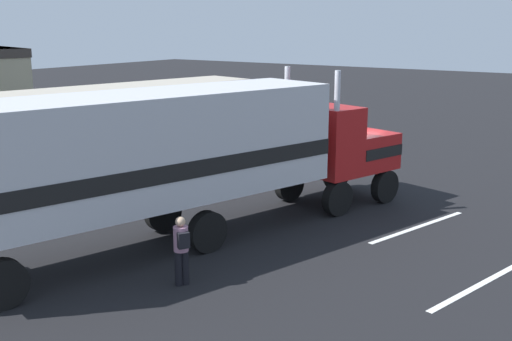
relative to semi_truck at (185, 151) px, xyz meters
name	(u,v)px	position (x,y,z in m)	size (l,w,h in m)	color
ground_plane	(334,198)	(6.03, -1.43, -2.52)	(120.00, 120.00, 0.00)	black
lane_stripe_near	(418,227)	(4.64, -4.93, -2.52)	(4.40, 0.16, 0.01)	silver
lane_stripe_mid	(482,283)	(1.51, -7.58, -2.52)	(4.40, 0.16, 0.01)	silver
semi_truck	(185,151)	(0.00, 0.00, 0.00)	(14.28, 6.41, 4.50)	#B21919
person_bystander	(181,248)	(-2.42, -1.88, -1.63)	(0.43, 0.48, 1.63)	black
parked_bus	(131,118)	(5.58, 7.67, -0.46)	(11.29, 4.87, 3.40)	#BFB29E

